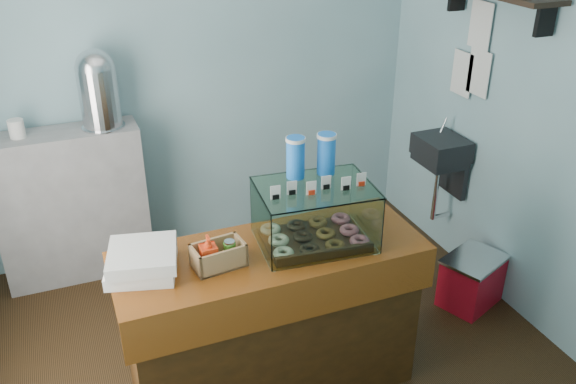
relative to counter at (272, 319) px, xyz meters
name	(u,v)px	position (x,y,z in m)	size (l,w,h in m)	color
ground	(258,354)	(0.00, 0.25, -0.46)	(3.50, 3.50, 0.00)	black
room_shell	(255,82)	(0.03, 0.26, 1.25)	(3.54, 3.04, 2.82)	#729CA6
counter	(272,319)	(0.00, 0.00, 0.00)	(1.60, 0.60, 0.90)	#3F220C
back_shelf	(73,205)	(-0.90, 1.57, 0.09)	(1.00, 0.32, 1.10)	#97979A
display_case	(314,208)	(0.25, 0.03, 0.62)	(0.62, 0.48, 0.54)	#351B10
condiment_crate	(217,255)	(-0.29, -0.03, 0.51)	(0.27, 0.18, 0.18)	tan
pastry_boxes	(142,260)	(-0.63, 0.05, 0.51)	(0.39, 0.40, 0.13)	silver
coffee_urn	(98,87)	(-0.62, 1.57, 0.92)	(0.29, 0.29, 0.53)	silver
red_cooler	(471,280)	(1.51, 0.21, -0.28)	(0.49, 0.44, 0.36)	red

